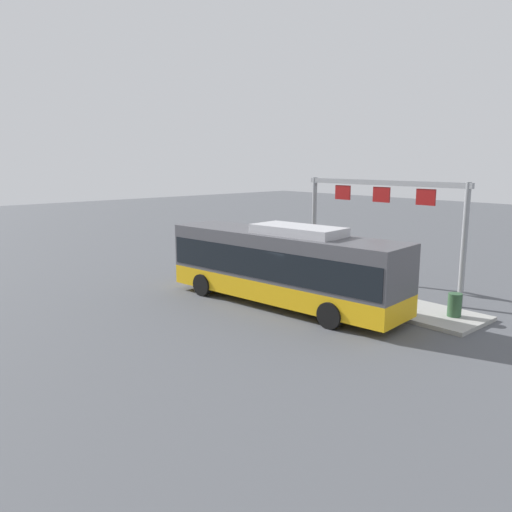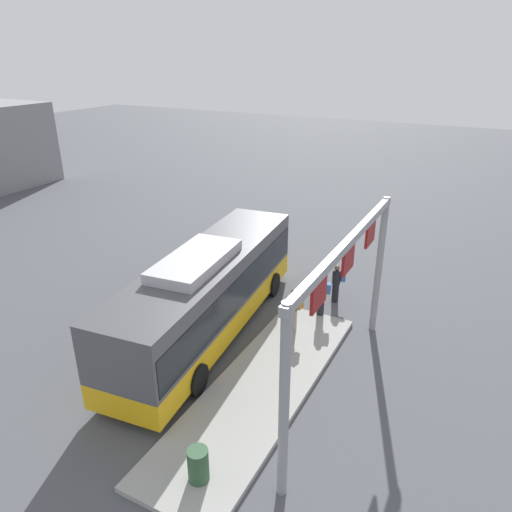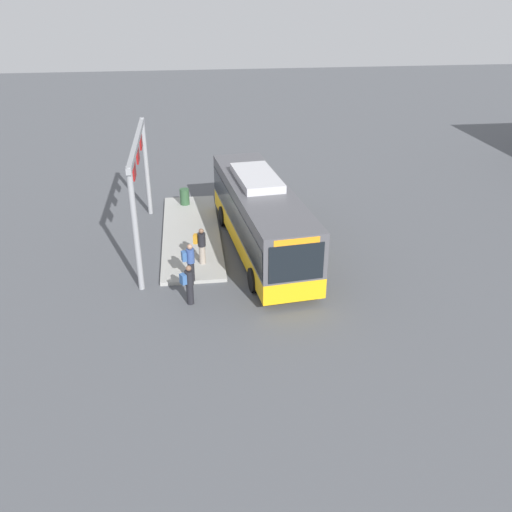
# 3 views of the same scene
# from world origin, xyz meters

# --- Properties ---
(ground_plane) EXTENTS (120.00, 120.00, 0.00)m
(ground_plane) POSITION_xyz_m (0.00, 0.00, 0.00)
(ground_plane) COLOR #4C4F54
(platform_curb) EXTENTS (10.00, 2.80, 0.16)m
(platform_curb) POSITION_xyz_m (-2.07, -3.22, 0.08)
(platform_curb) COLOR #9E9E99
(platform_curb) RESTS_ON ground
(bus_main) EXTENTS (11.13, 3.65, 3.46)m
(bus_main) POSITION_xyz_m (-0.01, -0.00, 1.81)
(bus_main) COLOR #EAAD14
(bus_main) RESTS_ON ground
(person_boarding) EXTENTS (0.52, 0.60, 1.67)m
(person_boarding) POSITION_xyz_m (4.44, -3.41, 0.89)
(person_boarding) COLOR black
(person_boarding) RESTS_ON ground
(person_waiting_near) EXTENTS (0.41, 0.57, 1.67)m
(person_waiting_near) POSITION_xyz_m (1.37, -2.81, 1.05)
(person_waiting_near) COLOR gray
(person_waiting_near) RESTS_ON platform_curb
(person_waiting_mid) EXTENTS (0.41, 0.57, 1.67)m
(person_waiting_mid) POSITION_xyz_m (2.89, -3.33, 1.05)
(person_waiting_mid) COLOR black
(person_waiting_mid) RESTS_ON platform_curb
(platform_sign_gantry) EXTENTS (8.60, 0.24, 5.20)m
(platform_sign_gantry) POSITION_xyz_m (-1.09, -5.36, 3.72)
(platform_sign_gantry) COLOR gray
(platform_sign_gantry) RESTS_ON ground
(trash_bin) EXTENTS (0.52, 0.52, 0.90)m
(trash_bin) POSITION_xyz_m (-5.91, -3.47, 0.61)
(trash_bin) COLOR #2D5133
(trash_bin) RESTS_ON platform_curb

